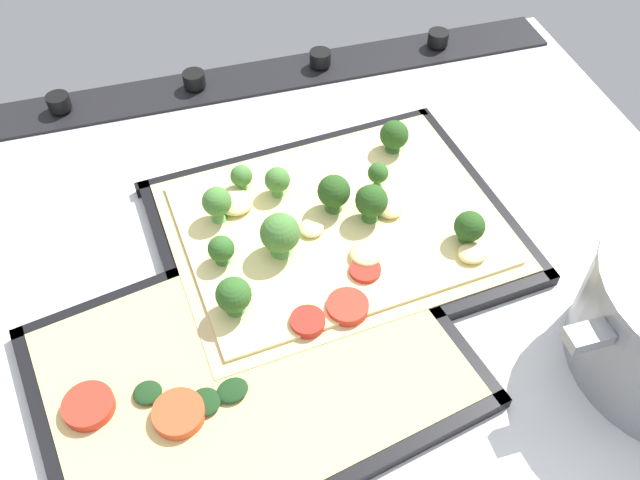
{
  "coord_description": "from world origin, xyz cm",
  "views": [
    {
      "loc": [
        13.32,
        42.46,
        53.69
      ],
      "look_at": [
        1.11,
        0.6,
        3.79
      ],
      "focal_mm": 38.62,
      "sensor_mm": 36.0,
      "label": 1
    }
  ],
  "objects_px": {
    "broccoli_pizza": "(331,223)",
    "baking_tray_front": "(336,233)",
    "baking_tray_back": "(252,369)",
    "veggie_pizza_back": "(250,365)"
  },
  "relations": [
    {
      "from": "veggie_pizza_back",
      "to": "broccoli_pizza",
      "type": "bearing_deg",
      "value": -130.76
    },
    {
      "from": "broccoli_pizza",
      "to": "baking_tray_front",
      "type": "bearing_deg",
      "value": 172.98
    },
    {
      "from": "baking_tray_back",
      "to": "baking_tray_front",
      "type": "bearing_deg",
      "value": -131.65
    },
    {
      "from": "baking_tray_front",
      "to": "baking_tray_back",
      "type": "bearing_deg",
      "value": 48.35
    },
    {
      "from": "baking_tray_back",
      "to": "veggie_pizza_back",
      "type": "bearing_deg",
      "value": -20.68
    },
    {
      "from": "baking_tray_front",
      "to": "baking_tray_back",
      "type": "distance_m",
      "value": 0.18
    },
    {
      "from": "veggie_pizza_back",
      "to": "baking_tray_front",
      "type": "bearing_deg",
      "value": -132.05
    },
    {
      "from": "broccoli_pizza",
      "to": "veggie_pizza_back",
      "type": "relative_size",
      "value": 0.93
    },
    {
      "from": "baking_tray_front",
      "to": "broccoli_pizza",
      "type": "height_order",
      "value": "broccoli_pizza"
    },
    {
      "from": "baking_tray_front",
      "to": "baking_tray_back",
      "type": "xyz_separation_m",
      "value": [
        0.12,
        0.13,
        0.0
      ]
    }
  ]
}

